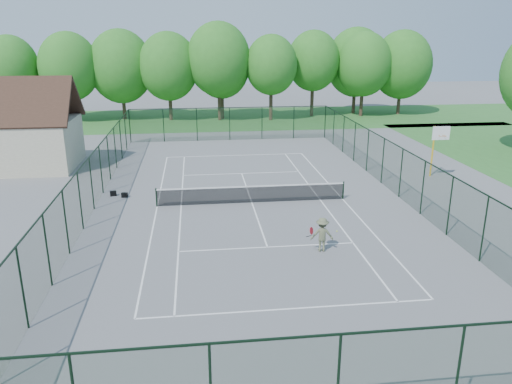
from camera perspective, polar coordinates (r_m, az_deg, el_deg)
ground at (r=29.30m, az=-0.47°, el=-1.23°), size 140.00×140.00×0.00m
grass_far at (r=58.39m, az=-3.85°, el=8.36°), size 80.00×16.00×0.01m
court_lines at (r=29.30m, az=-0.47°, el=-1.22°), size 11.05×23.85×0.01m
tennis_net at (r=29.12m, az=-0.48°, el=-0.16°), size 11.08×0.08×1.10m
fence_enclosure at (r=28.83m, az=-0.48°, el=1.70°), size 18.05×36.05×3.02m
utility_building at (r=40.19m, az=-25.75°, el=6.84°), size 8.60×6.27×6.63m
tree_line_far at (r=57.71m, az=-3.98°, el=14.24°), size 39.40×6.40×9.70m
basketball_goal at (r=35.78m, az=20.01°, el=5.47°), size 1.20×1.43×3.65m
sports_bag_a at (r=31.71m, az=-16.00°, el=-0.16°), size 0.42×0.30×0.30m
sports_bag_b at (r=31.24m, az=-14.79°, el=-0.34°), size 0.38×0.25×0.28m
tennis_player at (r=22.90m, az=7.56°, el=-4.84°), size 1.69×0.95×1.60m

